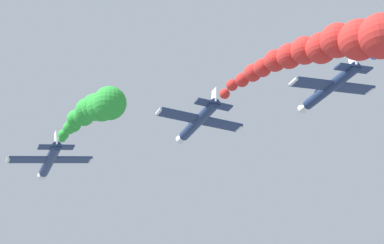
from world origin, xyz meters
The scene contains 5 objects.
airplane_left_inner centered at (-13.03, 11.00, 84.10)m, with size 9.52×10.35×2.69m.
smoke_trail_left_inner centered at (-12.15, -7.64, 82.22)m, with size 3.37×17.37×4.69m.
airplane_right_inner centered at (0.62, -0.22, 86.52)m, with size 9.57×10.35×2.34m.
smoke_trail_right_inner centered at (2.53, -22.01, 83.64)m, with size 5.19×21.60×6.53m.
airplane_left_outer centered at (11.77, -8.67, 88.57)m, with size 9.56×10.35×2.43m.
Camera 1 is at (-21.73, -55.30, 59.19)m, focal length 57.35 mm.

